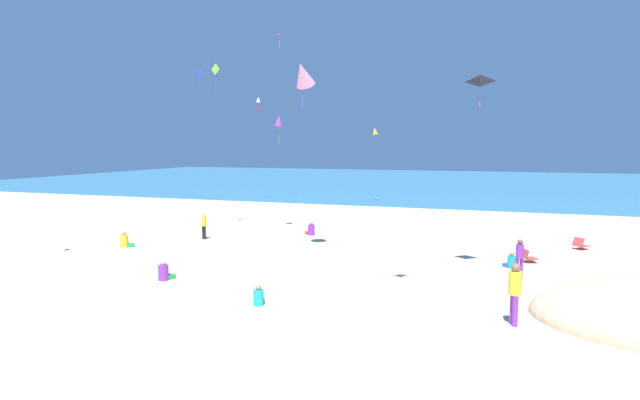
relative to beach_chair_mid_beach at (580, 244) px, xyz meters
The scene contains 20 objects.
ground_plane 10.78m from the beach_chair_mid_beach, 159.17° to the right, with size 120.00×120.00×0.00m, color #C6B58C.
ocean_water 44.41m from the beach_chair_mid_beach, 103.11° to the left, with size 120.00×60.00×0.05m, color teal.
beach_chair_mid_beach is the anchor object (origin of this frame).
beach_chair_near_camera 4.42m from the beach_chair_mid_beach, 125.02° to the right, with size 0.73×0.75×0.54m.
person_0 18.62m from the beach_chair_mid_beach, 169.33° to the right, with size 0.36×0.36×1.38m.
person_1 18.81m from the beach_chair_mid_beach, 144.49° to the right, with size 0.55×0.70×0.78m.
person_2 16.45m from the beach_chair_mid_beach, 130.98° to the right, with size 0.41×0.59×0.67m.
person_3 5.91m from the beach_chair_mid_beach, 123.48° to the right, with size 0.57×0.58×0.67m.
person_4 13.39m from the beach_chair_mid_beach, behind, with size 0.69×0.64×0.79m.
person_5 7.03m from the beach_chair_mid_beach, 115.61° to the right, with size 0.34×0.34×1.43m.
person_6 12.25m from the beach_chair_mid_beach, 106.35° to the right, with size 0.43×0.43×1.72m.
person_7 21.77m from the beach_chair_mid_beach, 162.64° to the right, with size 0.72×0.65×0.81m.
kite_red 29.87m from the beach_chair_mid_beach, 145.81° to the left, with size 0.45×0.45×1.17m.
kite_black 10.67m from the beach_chair_mid_beach, 125.33° to the right, with size 0.80×0.62×1.27m.
kite_pink 15.21m from the beach_chair_mid_beach, 156.43° to the right, with size 0.99×1.36×2.15m.
kite_purple 16.83m from the beach_chair_mid_beach, behind, with size 0.62×0.59×1.63m.
kite_orange 21.29m from the beach_chair_mid_beach, 130.92° to the left, with size 0.76×0.72×1.55m.
kite_lime 21.25m from the beach_chair_mid_beach, behind, with size 0.61×0.22×1.51m.
kite_white 27.78m from the beach_chair_mid_beach, 150.41° to the left, with size 0.58×0.58×1.57m.
kite_blue 23.79m from the beach_chair_mid_beach, behind, with size 0.56×0.19×0.92m.
Camera 1 is at (5.86, -12.07, 4.88)m, focal length 27.96 mm.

